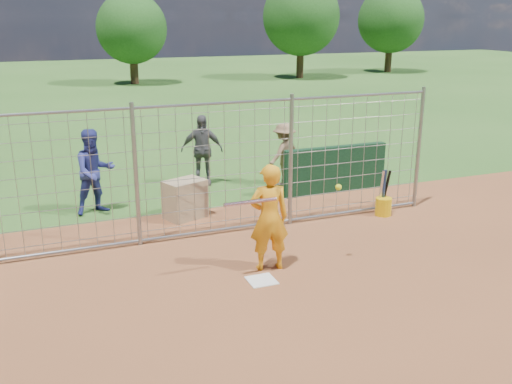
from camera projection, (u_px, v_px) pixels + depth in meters
name	position (u px, v px, depth m)	size (l,w,h in m)	color
ground	(257.00, 276.00, 9.16)	(100.00, 100.00, 0.00)	#2D591E
infield_dirt	(354.00, 382.00, 6.49)	(18.00, 18.00, 0.00)	brown
home_plate	(262.00, 281.00, 8.98)	(0.43, 0.43, 0.02)	silver
dugout_wall	(335.00, 169.00, 13.38)	(2.60, 0.20, 1.10)	#11381E
batter	(269.00, 218.00, 9.17)	(0.65, 0.43, 1.78)	orange
bystander_a	(95.00, 172.00, 11.85)	(0.87, 0.68, 1.80)	navy
bystander_b	(202.00, 150.00, 13.92)	(1.02, 0.42, 1.74)	#4F5054
bystander_c	(284.00, 154.00, 13.95)	(0.99, 0.57, 1.53)	#7E6145
equipment_bin	(185.00, 199.00, 11.69)	(0.80, 0.55, 0.80)	tan
equipment_in_play	(273.00, 198.00, 8.84)	(2.03, 0.11, 0.14)	silver
bucket_with_bats	(383.00, 204.00, 11.89)	(0.34, 0.34, 0.98)	#E6B20C
backstop_fence	(217.00, 170.00, 10.56)	(9.08, 0.08, 2.60)	gray
tree_line	(133.00, 21.00, 34.16)	(44.66, 6.72, 6.48)	#3F2B19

